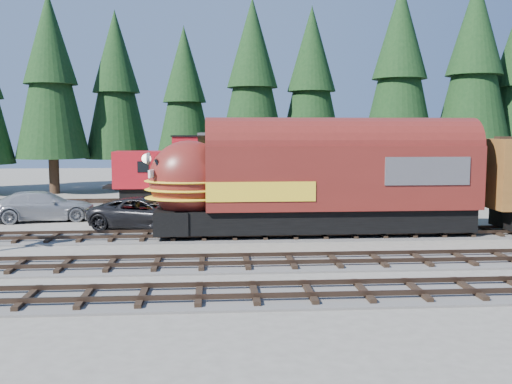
{
  "coord_description": "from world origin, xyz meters",
  "views": [
    {
      "loc": [
        -5.47,
        -24.54,
        5.38
      ],
      "look_at": [
        -3.38,
        4.0,
        2.31
      ],
      "focal_mm": 40.0,
      "sensor_mm": 36.0,
      "label": 1
    }
  ],
  "objects": [
    {
      "name": "ground",
      "position": [
        0.0,
        0.0,
        0.0
      ],
      "size": [
        120.0,
        120.0,
        0.0
      ],
      "primitive_type": "plane",
      "color": "#6B665B",
      "rests_on": "ground"
    },
    {
      "name": "track_spur",
      "position": [
        -10.0,
        18.0,
        0.06
      ],
      "size": [
        32.0,
        3.2,
        0.33
      ],
      "color": "#4C4947",
      "rests_on": "ground"
    },
    {
      "name": "track_siding",
      "position": [
        10.0,
        4.0,
        0.06
      ],
      "size": [
        68.0,
        3.2,
        0.33
      ],
      "color": "#4C4947",
      "rests_on": "ground"
    },
    {
      "name": "conifer_backdrop",
      "position": [
        4.79,
        24.21,
        10.02
      ],
      "size": [
        78.52,
        22.65,
        17.57
      ],
      "color": "black",
      "rests_on": "ground"
    },
    {
      "name": "depot",
      "position": [
        -0.0,
        10.5,
        2.96
      ],
      "size": [
        12.8,
        7.0,
        5.3
      ],
      "color": "gold",
      "rests_on": "ground"
    },
    {
      "name": "pickup_truck_b",
      "position": [
        -15.76,
        10.26,
        0.89
      ],
      "size": [
        6.5,
        3.58,
        1.78
      ],
      "primitive_type": "imported",
      "rotation": [
        0.0,
        0.0,
        1.75
      ],
      "color": "#9B9DA2",
      "rests_on": "ground"
    },
    {
      "name": "locomotive",
      "position": [
        -0.8,
        4.0,
        2.67
      ],
      "size": [
        16.89,
        3.36,
        4.59
      ],
      "color": "black",
      "rests_on": "ground"
    },
    {
      "name": "pickup_truck_a",
      "position": [
        -9.23,
        6.98,
        0.87
      ],
      "size": [
        6.76,
        4.35,
        1.73
      ],
      "primitive_type": "imported",
      "rotation": [
        0.0,
        0.0,
        1.32
      ],
      "color": "black",
      "rests_on": "ground"
    },
    {
      "name": "caboose",
      "position": [
        -8.29,
        18.0,
        2.34
      ],
      "size": [
        8.93,
        2.59,
        4.64
      ],
      "color": "black",
      "rests_on": "ground"
    }
  ]
}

